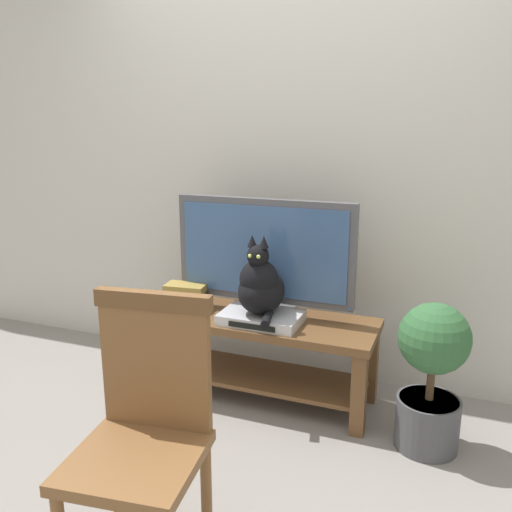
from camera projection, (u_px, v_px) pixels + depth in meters
ground_plane at (229, 459)px, 2.46m from camera, size 12.00×12.00×0.00m
back_wall at (302, 141)px, 3.09m from camera, size 7.00×0.12×2.80m
tv_stand at (259, 342)px, 2.95m from camera, size 1.28×0.45×0.47m
tv at (264, 254)px, 2.89m from camera, size 1.00×0.20×0.64m
media_box at (261, 318)px, 2.83m from camera, size 0.42×0.28×0.06m
cat at (260, 286)px, 2.77m from camera, size 0.24×0.36×0.43m
wooden_chair at (145, 419)px, 1.78m from camera, size 0.46×0.46×0.96m
book_stack at (188, 295)px, 3.04m from camera, size 0.24×0.19×0.14m
potted_plant at (431, 372)px, 2.47m from camera, size 0.33×0.33×0.72m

